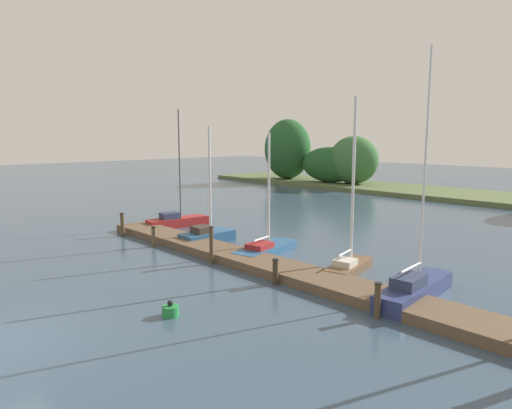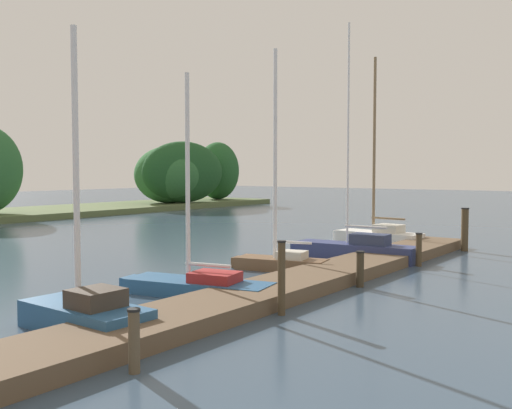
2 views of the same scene
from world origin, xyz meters
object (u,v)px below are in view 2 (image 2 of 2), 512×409
mooring_piling_5 (465,229)px  sailboat_4 (352,249)px  sailboat_1 (83,310)px  sailboat_3 (279,256)px  mooring_piling_1 (134,340)px  mooring_piling_4 (419,249)px  mooring_piling_2 (282,278)px  mooring_piling_3 (360,269)px  sailboat_2 (194,283)px  sailboat_5 (377,233)px

mooring_piling_5 → sailboat_4: bearing=151.9°
sailboat_1 → sailboat_4: bearing=-88.6°
sailboat_3 → mooring_piling_1: 9.49m
sailboat_1 → mooring_piling_4: 11.34m
mooring_piling_1 → sailboat_3: bearing=20.9°
mooring_piling_4 → mooring_piling_2: bearing=180.0°
sailboat_3 → sailboat_1: bearing=83.7°
mooring_piling_1 → mooring_piling_3: size_ratio=1.04×
sailboat_1 → mooring_piling_3: size_ratio=6.06×
mooring_piling_5 → mooring_piling_3: bearing=179.4°
sailboat_2 → mooring_piling_3: size_ratio=5.70×
sailboat_3 → mooring_piling_2: size_ratio=4.24×
sailboat_5 → mooring_piling_3: bearing=115.6°
mooring_piling_3 → mooring_piling_5: size_ratio=0.58×
sailboat_3 → sailboat_5: sailboat_5 is taller
sailboat_4 → mooring_piling_1: size_ratio=8.14×
sailboat_5 → mooring_piling_4: sailboat_5 is taller
sailboat_2 → sailboat_5: bearing=-99.0°
sailboat_2 → sailboat_4: 7.44m
sailboat_1 → sailboat_2: bearing=-81.1°
sailboat_1 → sailboat_4: (11.08, -0.02, -0.02)m
mooring_piling_4 → mooring_piling_1: bearing=-179.1°
mooring_piling_2 → sailboat_3: bearing=34.7°
sailboat_3 → mooring_piling_4: bearing=-147.2°
sailboat_2 → mooring_piling_2: sailboat_2 is taller
sailboat_1 → sailboat_5: (15.62, 1.17, 0.04)m
sailboat_1 → sailboat_4: size_ratio=0.72×
sailboat_5 → mooring_piling_2: bearing=109.4°
mooring_piling_1 → sailboat_4: bearing=11.8°
mooring_piling_3 → mooring_piling_5: (8.64, -0.09, 0.35)m
mooring_piling_1 → sailboat_5: bearing=12.6°
sailboat_4 → mooring_piling_2: bearing=101.7°
sailboat_2 → sailboat_3: (4.22, 0.37, 0.14)m
sailboat_3 → mooring_piling_2: 5.61m
sailboat_5 → mooring_piling_1: bearing=106.2°
sailboat_2 → sailboat_4: bearing=-106.2°
mooring_piling_2 → mooring_piling_4: size_ratio=1.48×
sailboat_2 → mooring_piling_5: (11.94, -2.90, 0.53)m
sailboat_1 → mooring_piling_4: bearing=-100.5°
mooring_piling_1 → mooring_piling_5: mooring_piling_5 is taller
mooring_piling_3 → mooring_piling_5: mooring_piling_5 is taller
sailboat_1 → mooring_piling_1: size_ratio=5.83×
mooring_piling_1 → mooring_piling_5: 16.59m
sailboat_3 → sailboat_4: sailboat_4 is taller
sailboat_4 → mooring_piling_3: size_ratio=8.46×
sailboat_1 → mooring_piling_5: size_ratio=3.50×
sailboat_2 → mooring_piling_5: sailboat_2 is taller
sailboat_2 → mooring_piling_3: 4.34m
sailboat_5 → mooring_piling_3: (-8.67, -3.51, 0.04)m
mooring_piling_4 → mooring_piling_3: bearing=179.9°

